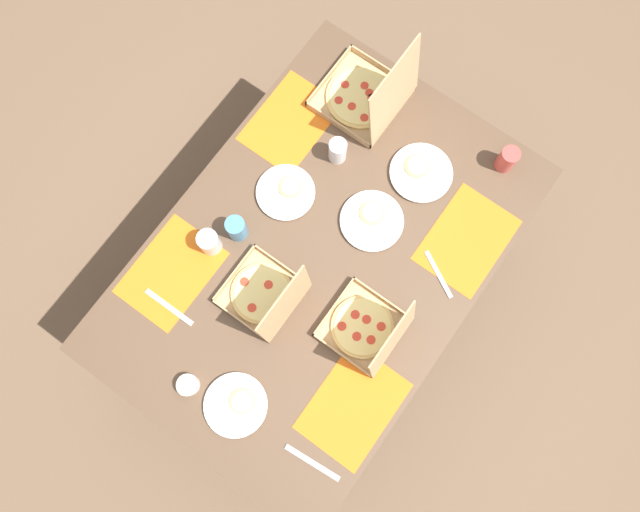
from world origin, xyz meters
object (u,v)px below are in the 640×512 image
Objects in this scene: pizza_box_center at (267,296)px; plate_near_left at (236,405)px; cup_clear_left at (237,228)px; cup_red at (338,151)px; plate_far_left at (372,220)px; plate_middle at (286,192)px; cup_dark at (507,159)px; pizza_box_corner_right at (369,330)px; condiment_bowl at (188,385)px; pizza_box_edge_far at (368,96)px; plate_near_right at (421,172)px; cup_clear_right at (209,242)px.

plate_near_left is at bearing 20.64° from pizza_box_center.
cup_red is (-0.46, 0.12, 0.00)m from cup_clear_left.
pizza_box_center is 1.22× the size of plate_far_left.
pizza_box_center is 0.27m from cup_clear_left.
plate_middle is 2.05× the size of cup_clear_left.
pizza_box_center reaches higher than cup_dark.
pizza_box_corner_right reaches higher than condiment_bowl.
plate_far_left is 0.49m from cup_clear_left.
cup_clear_left is at bearing -143.08° from plate_near_left.
pizza_box_edge_far is 1.43× the size of plate_near_right.
plate_near_left is 0.98m from cup_red.
pizza_box_center is 0.29m from cup_clear_right.
cup_dark reaches higher than plate_near_right.
pizza_box_center is (0.11, -0.36, 0.00)m from pizza_box_corner_right.
cup_clear_right is (-0.04, -0.28, 0.01)m from pizza_box_center.
pizza_box_center reaches higher than plate_near_right.
pizza_box_center is 0.39m from plate_near_left.
plate_near_left is 2.06× the size of cup_dark.
condiment_bowl is at bearing 5.08° from pizza_box_edge_far.
pizza_box_center reaches higher than pizza_box_corner_right.
pizza_box_edge_far is 4.52× the size of condiment_bowl.
pizza_box_corner_right is at bearing 65.46° from plate_middle.
cup_dark is at bearing 149.59° from plate_far_left.
cup_red is at bearing -169.19° from pizza_box_center.
cup_dark is at bearing 141.91° from cup_clear_right.
pizza_box_corner_right is 0.82m from cup_dark.
pizza_box_edge_far reaches higher than condiment_bowl.
plate_near_left is 2.04× the size of cup_red.
pizza_box_corner_right is 0.52m from plate_near_left.
pizza_box_edge_far is 0.89m from pizza_box_corner_right.
cup_clear_right is at bearing -17.13° from cup_red.
cup_red is at bearing -66.54° from plate_near_right.
plate_near_left and plate_near_right have the same top height.
plate_far_left is at bearing 163.03° from pizza_box_center.
cup_red is 1.43× the size of condiment_bowl.
plate_far_left is 1.07× the size of plate_near_left.
pizza_box_edge_far is at bearing -169.94° from pizza_box_center.
plate_near_left is at bearing -2.43° from plate_near_right.
cup_dark is (-0.89, 0.70, 0.00)m from cup_clear_right.
pizza_box_edge_far is 1.18× the size of pizza_box_corner_right.
plate_middle is 0.78m from condiment_bowl.
plate_far_left is at bearing 36.84° from pizza_box_edge_far.
cup_dark is at bearing 133.52° from plate_middle.
pizza_box_edge_far is 0.48m from plate_far_left.
cup_clear_right reaches higher than plate_near_left.
plate_middle is 0.93× the size of plate_near_right.
plate_far_left is at bearing 106.67° from plate_middle.
cup_clear_right is (0.80, -0.13, -0.00)m from pizza_box_edge_far.
plate_far_left is 0.81m from plate_near_left.
cup_clear_left is at bearing 153.32° from cup_clear_right.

